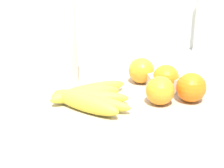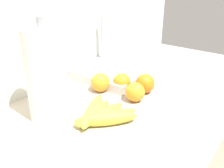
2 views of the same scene
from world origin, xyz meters
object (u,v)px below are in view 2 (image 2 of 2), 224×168
(orange_front, at_px, (135,92))
(paper_towel_roll, at_px, (46,75))
(orange_center, at_px, (122,82))
(sink_basin, at_px, (121,66))
(orange_right, at_px, (145,84))
(banana_bunch, at_px, (100,115))
(orange_far_right, at_px, (100,82))

(orange_front, relative_size, paper_towel_roll, 0.22)
(orange_center, xyz_separation_m, sink_basin, (0.17, 0.12, -0.01))
(orange_center, xyz_separation_m, orange_right, (0.04, -0.08, 0.00))
(banana_bunch, height_order, paper_towel_roll, paper_towel_roll)
(paper_towel_roll, bearing_deg, orange_right, -25.75)
(orange_right, xyz_separation_m, orange_front, (-0.08, -0.01, -0.00))
(orange_right, relative_size, orange_far_right, 1.00)
(orange_center, relative_size, paper_towel_roll, 0.22)
(orange_front, bearing_deg, orange_far_right, 94.21)
(orange_far_right, bearing_deg, orange_front, -85.79)
(orange_center, bearing_deg, orange_front, -115.64)
(sink_basin, bearing_deg, orange_front, -136.25)
(banana_bunch, relative_size, paper_towel_roll, 0.67)
(banana_bunch, distance_m, orange_center, 0.22)
(orange_center, distance_m, paper_towel_roll, 0.32)
(paper_towel_roll, bearing_deg, orange_center, -15.22)
(banana_bunch, relative_size, orange_center, 3.00)
(sink_basin, bearing_deg, banana_bunch, -154.64)
(orange_right, distance_m, paper_towel_roll, 0.38)
(paper_towel_roll, relative_size, sink_basin, 0.73)
(orange_far_right, xyz_separation_m, paper_towel_roll, (-0.24, 0.02, 0.11))
(orange_far_right, distance_m, sink_basin, 0.23)
(orange_right, height_order, sink_basin, sink_basin)
(banana_bunch, distance_m, orange_far_right, 0.21)
(orange_front, bearing_deg, orange_center, 64.36)
(orange_far_right, distance_m, paper_towel_roll, 0.26)
(banana_bunch, xyz_separation_m, paper_towel_roll, (-0.08, 0.14, 0.12))
(orange_center, height_order, orange_front, same)
(banana_bunch, height_order, orange_front, orange_front)
(orange_front, bearing_deg, sink_basin, 43.75)
(orange_front, bearing_deg, orange_right, 3.78)
(orange_far_right, bearing_deg, sink_basin, 14.06)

